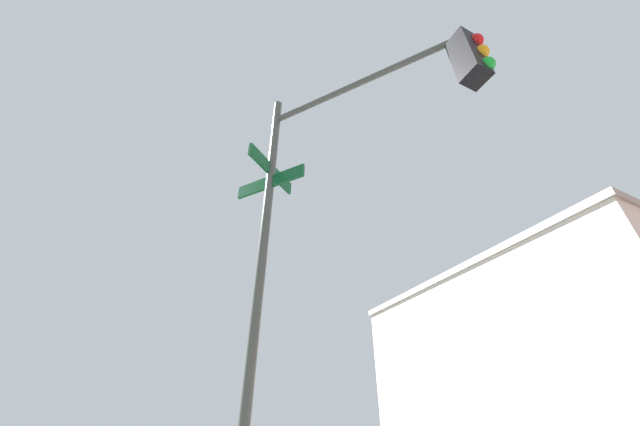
{
  "coord_description": "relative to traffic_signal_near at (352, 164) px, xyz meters",
  "views": [
    {
      "loc": [
        -3.16,
        -8.36,
        1.74
      ],
      "look_at": [
        -6.58,
        -6.7,
        4.29
      ],
      "focal_mm": 18.77,
      "sensor_mm": 36.0,
      "label": 1
    }
  ],
  "objects": [
    {
      "name": "traffic_signal_near",
      "position": [
        0.0,
        0.0,
        0.0
      ],
      "size": [
        2.96,
        2.26,
        6.39
      ],
      "color": "#474C47",
      "rests_on": "ground_plane"
    },
    {
      "name": "building_stucco",
      "position": [
        -11.69,
        23.75,
        0.84
      ],
      "size": [
        19.17,
        18.46,
        10.7
      ],
      "color": "silver",
      "rests_on": "ground_plane"
    }
  ]
}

